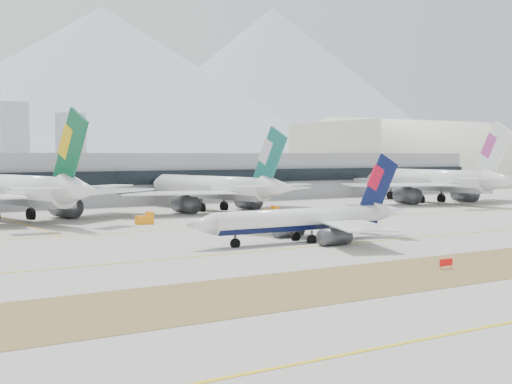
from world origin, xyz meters
TOP-DOWN VIEW (x-y plane):
  - ground at (0.00, 0.00)m, footprint 3000.00×3000.00m
  - taxiing_airliner at (-2.10, 0.61)m, footprint 44.29×38.58m
  - widebody_eva at (-33.68, 64.81)m, footprint 65.90×65.50m
  - widebody_cathay at (16.50, 65.12)m, footprint 59.54×58.80m
  - widebody_china_air at (87.55, 57.40)m, footprint 66.71×65.48m
  - terminal at (0.00, 114.84)m, footprint 280.00×43.10m
  - hangar at (154.56, 135.00)m, footprint 91.00×60.00m
  - hold_sign_left at (-4.49, -32.00)m, footprint 2.20×0.15m
  - gse_c at (19.11, 43.07)m, footprint 3.55×2.00m
  - gse_b at (-12.82, 42.68)m, footprint 3.55×2.00m

SIDE VIEW (x-z plane):
  - ground at x=0.00m, z-range 0.00..0.00m
  - hangar at x=154.56m, z-range -29.86..30.14m
  - hold_sign_left at x=-4.49m, z-range 0.20..1.55m
  - gse_c at x=19.11m, z-range -0.25..2.35m
  - gse_b at x=-12.82m, z-range -0.25..2.35m
  - taxiing_airliner at x=-2.10m, z-range -3.86..11.05m
  - widebody_cathay at x=16.50m, z-range -5.02..16.42m
  - widebody_china_air at x=87.55m, z-range -5.58..18.26m
  - widebody_eva at x=-33.68m, z-range -5.62..18.39m
  - terminal at x=0.00m, z-range 0.00..15.00m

